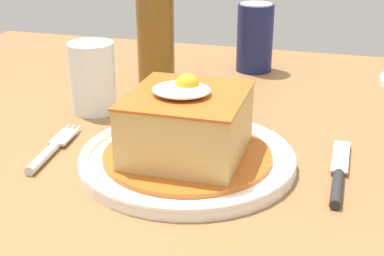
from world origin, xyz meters
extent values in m
cube|color=olive|center=(0.00, 0.00, 0.72)|extent=(1.10, 1.03, 0.04)
cylinder|color=olive|center=(-0.47, 0.43, 0.35)|extent=(0.07, 0.07, 0.70)
cylinder|color=white|center=(0.08, -0.06, 0.75)|extent=(0.26, 0.26, 0.01)
torus|color=white|center=(0.08, -0.06, 0.75)|extent=(0.26, 0.26, 0.01)
cylinder|color=#B75B1E|center=(0.08, -0.06, 0.75)|extent=(0.20, 0.20, 0.01)
cube|color=tan|center=(0.08, -0.06, 0.79)|extent=(0.13, 0.14, 0.07)
cube|color=#B75B1E|center=(0.08, -0.06, 0.83)|extent=(0.13, 0.14, 0.00)
ellipsoid|color=white|center=(0.07, -0.07, 0.84)|extent=(0.07, 0.06, 0.01)
sphere|color=yellow|center=(0.08, -0.06, 0.84)|extent=(0.03, 0.03, 0.03)
cylinder|color=silver|center=(-0.09, -0.11, 0.75)|extent=(0.02, 0.08, 0.01)
cube|color=silver|center=(-0.10, -0.04, 0.75)|extent=(0.03, 0.05, 0.00)
cylinder|color=silver|center=(-0.10, -0.02, 0.75)|extent=(0.01, 0.03, 0.00)
cylinder|color=silver|center=(-0.10, -0.02, 0.75)|extent=(0.01, 0.03, 0.00)
cylinder|color=silver|center=(-0.11, -0.02, 0.75)|extent=(0.01, 0.03, 0.00)
cylinder|color=#262628|center=(0.25, -0.08, 0.75)|extent=(0.01, 0.08, 0.01)
cube|color=silver|center=(0.25, 0.00, 0.75)|extent=(0.02, 0.09, 0.00)
cylinder|color=#191E51|center=(0.08, 0.35, 0.80)|extent=(0.07, 0.07, 0.12)
cylinder|color=silver|center=(0.08, 0.35, 0.86)|extent=(0.06, 0.06, 0.00)
cylinder|color=brown|center=(-0.07, 0.24, 0.82)|extent=(0.06, 0.06, 0.15)
cylinder|color=gold|center=(-0.11, 0.07, 0.77)|extent=(0.06, 0.06, 0.06)
cylinder|color=silver|center=(-0.11, 0.07, 0.79)|extent=(0.07, 0.07, 0.10)
camera|label=1|loc=(0.25, -0.63, 1.04)|focal=51.50mm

